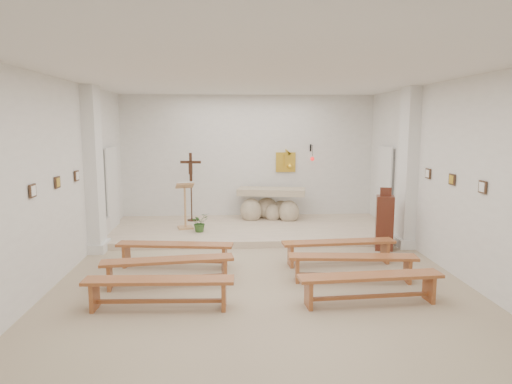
{
  "coord_description": "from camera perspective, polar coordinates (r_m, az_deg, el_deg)",
  "views": [
    {
      "loc": [
        -0.53,
        -7.71,
        2.71
      ],
      "look_at": [
        0.02,
        1.6,
        1.31
      ],
      "focal_mm": 32.0,
      "sensor_mm": 36.0,
      "label": 1
    }
  ],
  "objects": [
    {
      "name": "sanctuary_platform",
      "position": [
        11.53,
        -0.65,
        -4.7
      ],
      "size": [
        6.98,
        3.0,
        0.15
      ],
      "primitive_type": "cube",
      "color": "beige",
      "rests_on": "ground"
    },
    {
      "name": "station_frame_left_front",
      "position": [
        7.58,
        -26.15,
        0.14
      ],
      "size": [
        0.03,
        0.2,
        0.2
      ],
      "primitive_type": "cube",
      "color": "#432D1D",
      "rests_on": "wall_left"
    },
    {
      "name": "ceiling",
      "position": [
        7.77,
        0.59,
        14.28
      ],
      "size": [
        7.0,
        10.0,
        0.02
      ],
      "primitive_type": "cube",
      "color": "silver",
      "rests_on": "wall_back"
    },
    {
      "name": "pilaster_right",
      "position": [
        10.51,
        18.45,
        2.84
      ],
      "size": [
        0.26,
        0.55,
        3.5
      ],
      "primitive_type": "cube",
      "color": "white",
      "rests_on": "ground"
    },
    {
      "name": "pilaster_left",
      "position": [
        10.16,
        -19.59,
        2.6
      ],
      "size": [
        0.26,
        0.55,
        3.5
      ],
      "primitive_type": "cube",
      "color": "white",
      "rests_on": "ground"
    },
    {
      "name": "ground",
      "position": [
        8.19,
        0.55,
        -10.8
      ],
      "size": [
        7.0,
        10.0,
        0.0
      ],
      "primitive_type": "cube",
      "color": "tan",
      "rests_on": "ground"
    },
    {
      "name": "bench_left_front",
      "position": [
        8.87,
        -10.09,
        -7.06
      ],
      "size": [
        2.23,
        0.62,
        0.47
      ],
      "rotation": [
        0.0,
        0.0,
        -0.12
      ],
      "color": "#9F552E",
      "rests_on": "ground"
    },
    {
      "name": "radiator_left",
      "position": [
        11.08,
        -18.51,
        -4.66
      ],
      "size": [
        0.1,
        0.85,
        0.52
      ],
      "primitive_type": "cube",
      "color": "silver",
      "rests_on": "ground"
    },
    {
      "name": "bench_right_front",
      "position": [
        9.05,
        10.29,
        -6.74
      ],
      "size": [
        2.22,
        0.51,
        0.47
      ],
      "rotation": [
        0.0,
        0.0,
        0.07
      ],
      "color": "#9F552E",
      "rests_on": "ground"
    },
    {
      "name": "bench_left_second",
      "position": [
        7.91,
        -10.93,
        -9.0
      ],
      "size": [
        2.23,
        0.62,
        0.47
      ],
      "rotation": [
        0.0,
        0.0,
        0.13
      ],
      "color": "#9F552E",
      "rests_on": "ground"
    },
    {
      "name": "radiator_right",
      "position": [
        11.41,
        17.08,
        -4.22
      ],
      "size": [
        0.1,
        0.85,
        0.52
      ],
      "primitive_type": "cube",
      "color": "silver",
      "rests_on": "ground"
    },
    {
      "name": "station_frame_right_mid",
      "position": [
        8.92,
        23.3,
        1.45
      ],
      "size": [
        0.03,
        0.2,
        0.2
      ],
      "primitive_type": "cube",
      "color": "#432D1D",
      "rests_on": "wall_right"
    },
    {
      "name": "station_frame_left_rear",
      "position": [
        9.44,
        -21.51,
        1.9
      ],
      "size": [
        0.03,
        0.2,
        0.2
      ],
      "primitive_type": "cube",
      "color": "#432D1D",
      "rests_on": "wall_left"
    },
    {
      "name": "wall_left",
      "position": [
        8.32,
        -24.19,
        1.14
      ],
      "size": [
        0.02,
        10.0,
        3.5
      ],
      "primitive_type": "cube",
      "color": "white",
      "rests_on": "ground"
    },
    {
      "name": "altar",
      "position": [
        12.35,
        1.83,
        -1.78
      ],
      "size": [
        1.89,
        1.02,
        0.93
      ],
      "rotation": [
        0.0,
        0.0,
        -0.19
      ],
      "color": "beige",
      "rests_on": "sanctuary_platform"
    },
    {
      "name": "lectern",
      "position": [
        11.33,
        -8.85,
        -1.64
      ],
      "size": [
        0.49,
        0.44,
        1.18
      ],
      "rotation": [
        0.0,
        0.0,
        0.24
      ],
      "color": "tan",
      "rests_on": "sanctuary_platform"
    },
    {
      "name": "sanctuary_lamp",
      "position": [
        12.66,
        7.03,
        4.37
      ],
      "size": [
        0.11,
        0.36,
        0.44
      ],
      "color": "black",
      "rests_on": "wall_back"
    },
    {
      "name": "potted_plant",
      "position": [
        11.0,
        -7.05,
        -3.8
      ],
      "size": [
        0.54,
        0.53,
        0.45
      ],
      "primitive_type": "imported",
      "rotation": [
        0.0,
        0.0,
        0.71
      ],
      "color": "#2F5622",
      "rests_on": "sanctuary_platform"
    },
    {
      "name": "station_frame_right_front",
      "position": [
        8.05,
        26.47,
        0.56
      ],
      "size": [
        0.03,
        0.2,
        0.2
      ],
      "primitive_type": "cube",
      "color": "#432D1D",
      "rests_on": "wall_right"
    },
    {
      "name": "bench_left_third",
      "position": [
        6.97,
        -12.02,
        -11.46
      ],
      "size": [
        2.21,
        0.43,
        0.47
      ],
      "rotation": [
        0.0,
        0.0,
        -0.04
      ],
      "color": "#9F552E",
      "rests_on": "ground"
    },
    {
      "name": "gold_wall_relief",
      "position": [
        12.82,
        3.73,
        3.75
      ],
      "size": [
        0.55,
        0.04,
        0.55
      ],
      "primitive_type": "cube",
      "color": "gold",
      "rests_on": "wall_back"
    },
    {
      "name": "bench_right_second",
      "position": [
        8.12,
        11.96,
        -8.57
      ],
      "size": [
        2.22,
        0.54,
        0.47
      ],
      "rotation": [
        0.0,
        0.0,
        -0.09
      ],
      "color": "#9F552E",
      "rests_on": "ground"
    },
    {
      "name": "donation_pedestal",
      "position": [
        10.26,
        15.76,
        -3.67
      ],
      "size": [
        0.45,
        0.45,
        1.36
      ],
      "rotation": [
        0.0,
        0.0,
        -0.27
      ],
      "color": "#542A18",
      "rests_on": "ground"
    },
    {
      "name": "bench_right_third",
      "position": [
        7.21,
        14.09,
        -10.85
      ],
      "size": [
        2.22,
        0.5,
        0.47
      ],
      "rotation": [
        0.0,
        0.0,
        0.07
      ],
      "color": "#9F552E",
      "rests_on": "ground"
    },
    {
      "name": "wall_back",
      "position": [
        12.75,
        -0.98,
        4.19
      ],
      "size": [
        7.0,
        0.02,
        3.5
      ],
      "primitive_type": "cube",
      "color": "white",
      "rests_on": "ground"
    },
    {
      "name": "station_frame_left_mid",
      "position": [
        8.5,
        -23.58,
        1.12
      ],
      "size": [
        0.03,
        0.2,
        0.2
      ],
      "primitive_type": "cube",
      "color": "#432D1D",
      "rests_on": "wall_left"
    },
    {
      "name": "station_frame_right_rear",
      "position": [
        9.82,
        20.7,
        2.18
      ],
      "size": [
        0.03,
        0.2,
        0.2
      ],
      "primitive_type": "cube",
      "color": "#432D1D",
      "rests_on": "wall_right"
    },
    {
      "name": "wall_right",
      "position": [
        8.75,
        24.01,
        1.48
      ],
      "size": [
        0.02,
        10.0,
        3.5
      ],
      "primitive_type": "cube",
      "color": "white",
      "rests_on": "ground"
    },
    {
      "name": "crucifix_stand",
      "position": [
        12.15,
        -8.12,
        1.27
      ],
      "size": [
        0.55,
        0.24,
        1.81
      ],
      "rotation": [
        0.0,
        0.0,
        -0.12
      ],
      "color": "#3E2513",
      "rests_on": "sanctuary_platform"
    }
  ]
}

